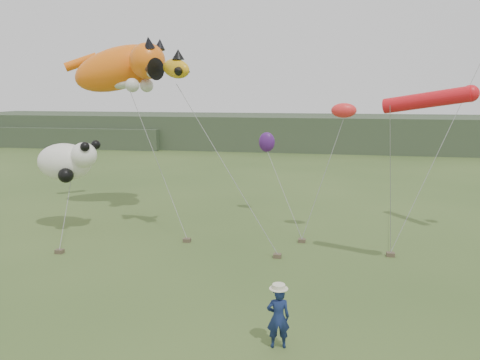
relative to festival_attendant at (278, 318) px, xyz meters
name	(u,v)px	position (x,y,z in m)	size (l,w,h in m)	color
ground	(255,309)	(-0.98, 2.14, -0.87)	(120.00, 120.00, 0.00)	#385123
headland	(284,132)	(-4.09, 46.83, 1.05)	(90.00, 13.00, 4.00)	#2D3D28
festival_attendant	(278,318)	(0.00, 0.00, 0.00)	(0.64, 0.42, 1.75)	#14224E
sandbag_anchors	(243,248)	(-2.38, 7.72, -0.79)	(14.49, 3.70, 0.17)	brown
cat_kite	(125,67)	(-9.92, 13.00, 7.37)	(6.75, 3.87, 3.59)	orange
fish_kite	(167,68)	(-6.07, 8.85, 7.10)	(2.83, 1.84, 1.39)	gold
panda_kite	(68,161)	(-11.43, 9.10, 2.67)	(3.26, 2.11, 2.03)	white
misc_kites	(299,129)	(-0.28, 12.31, 4.18)	(5.04, 4.35, 2.82)	red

